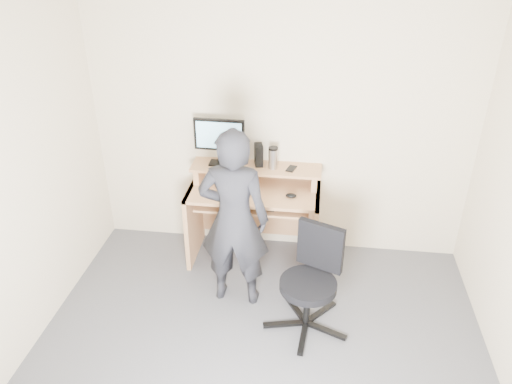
% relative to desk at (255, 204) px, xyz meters
% --- Properties ---
extents(ground, '(3.50, 3.50, 0.00)m').
position_rel_desk_xyz_m(ground, '(0.20, -1.53, -0.55)').
color(ground, '#57585C').
rests_on(ground, ground).
extents(back_wall, '(3.50, 0.02, 2.50)m').
position_rel_desk_xyz_m(back_wall, '(0.20, 0.22, 0.70)').
color(back_wall, beige).
rests_on(back_wall, ground).
extents(ceiling, '(3.50, 3.50, 0.02)m').
position_rel_desk_xyz_m(ceiling, '(0.20, -1.53, 1.95)').
color(ceiling, white).
rests_on(ceiling, back_wall).
extents(desk, '(1.20, 0.60, 0.91)m').
position_rel_desk_xyz_m(desk, '(0.00, 0.00, 0.00)').
color(desk, tan).
rests_on(desk, ground).
extents(monitor, '(0.46, 0.13, 0.44)m').
position_rel_desk_xyz_m(monitor, '(-0.34, 0.08, 0.63)').
color(monitor, black).
rests_on(monitor, desk).
extents(external_drive, '(0.10, 0.14, 0.20)m').
position_rel_desk_xyz_m(external_drive, '(0.02, 0.12, 0.46)').
color(external_drive, black).
rests_on(external_drive, desk).
extents(travel_mug, '(0.09, 0.09, 0.19)m').
position_rel_desk_xyz_m(travel_mug, '(0.16, 0.06, 0.46)').
color(travel_mug, '#ACACB1').
rests_on(travel_mug, desk).
extents(smartphone, '(0.10, 0.14, 0.01)m').
position_rel_desk_xyz_m(smartphone, '(0.32, 0.06, 0.37)').
color(smartphone, black).
rests_on(smartphone, desk).
extents(charger, '(0.06, 0.05, 0.03)m').
position_rel_desk_xyz_m(charger, '(-0.34, 0.02, 0.38)').
color(charger, black).
rests_on(charger, desk).
extents(headphones, '(0.17, 0.17, 0.06)m').
position_rel_desk_xyz_m(headphones, '(-0.21, 0.16, 0.37)').
color(headphones, silver).
rests_on(headphones, desk).
extents(keyboard, '(0.48, 0.23, 0.03)m').
position_rel_desk_xyz_m(keyboard, '(-0.02, -0.17, 0.12)').
color(keyboard, black).
rests_on(keyboard, desk).
extents(mouse, '(0.11, 0.09, 0.04)m').
position_rel_desk_xyz_m(mouse, '(0.34, -0.18, 0.22)').
color(mouse, black).
rests_on(mouse, desk).
extents(office_chair, '(0.68, 0.66, 0.85)m').
position_rel_desk_xyz_m(office_chair, '(0.57, -0.90, -0.08)').
color(office_chair, black).
rests_on(office_chair, ground).
extents(person, '(0.59, 0.40, 1.58)m').
position_rel_desk_xyz_m(person, '(-0.08, -0.67, 0.24)').
color(person, black).
rests_on(person, ground).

